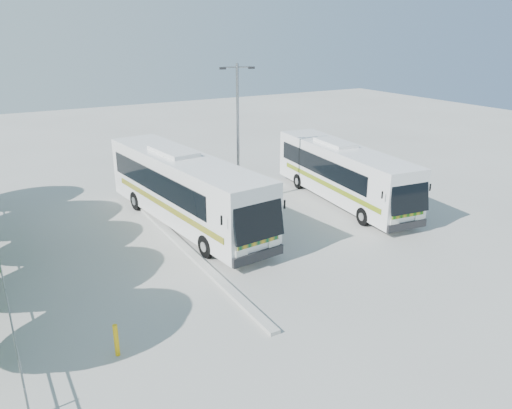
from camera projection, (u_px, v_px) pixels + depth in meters
ground at (249, 255)px, 22.85m from camera, size 100.00×100.00×0.00m
kerb_divider at (186, 248)px, 23.38m from camera, size 0.40×16.00×0.15m
coach_main at (185, 188)px, 25.85m from camera, size 4.06×13.33×3.64m
coach_adjacent at (343, 172)px, 29.42m from camera, size 3.57×12.05×3.29m
lamppost at (238, 129)px, 28.17m from camera, size 1.95×0.65×8.04m
bollard at (116, 340)px, 15.67m from camera, size 0.16×0.16×1.10m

